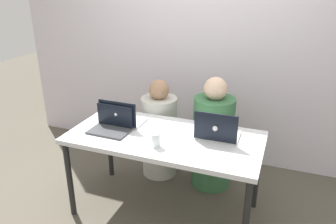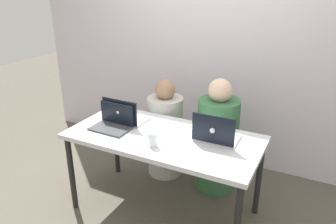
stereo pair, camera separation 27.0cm
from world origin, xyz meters
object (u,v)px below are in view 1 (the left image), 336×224
(person_on_left, at_px, (159,134))
(person_on_right, at_px, (213,139))
(water_glass_center, at_px, (156,141))
(laptop_front_left, at_px, (111,126))
(laptop_back_right, at_px, (217,132))
(laptop_back_left, at_px, (122,118))

(person_on_left, bearing_deg, person_on_right, -166.49)
(person_on_left, bearing_deg, water_glass_center, 124.06)
(person_on_left, distance_m, laptop_front_left, 0.75)
(person_on_right, distance_m, laptop_back_right, 0.58)
(laptop_back_right, bearing_deg, laptop_front_left, 10.67)
(person_on_right, bearing_deg, water_glass_center, 73.88)
(person_on_left, relative_size, laptop_back_left, 2.88)
(person_on_right, distance_m, laptop_back_left, 0.92)
(laptop_back_left, xyz_separation_m, laptop_front_left, (-0.02, -0.17, -0.01))
(laptop_back_left, height_order, water_glass_center, laptop_back_left)
(laptop_back_right, bearing_deg, person_on_right, -74.79)
(laptop_back_left, bearing_deg, water_glass_center, 147.77)
(person_on_right, height_order, laptop_back_right, person_on_right)
(person_on_right, bearing_deg, laptop_front_left, 44.63)
(person_on_left, relative_size, laptop_front_left, 3.07)
(person_on_right, distance_m, water_glass_center, 0.87)
(person_on_left, height_order, laptop_back_right, person_on_left)
(person_on_right, height_order, laptop_back_left, person_on_right)
(laptop_front_left, height_order, water_glass_center, laptop_front_left)
(person_on_right, xyz_separation_m, water_glass_center, (-0.27, -0.77, 0.30))
(person_on_left, xyz_separation_m, laptop_back_left, (-0.16, -0.48, 0.34))
(laptop_front_left, xyz_separation_m, water_glass_center, (0.47, -0.12, 0.00))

